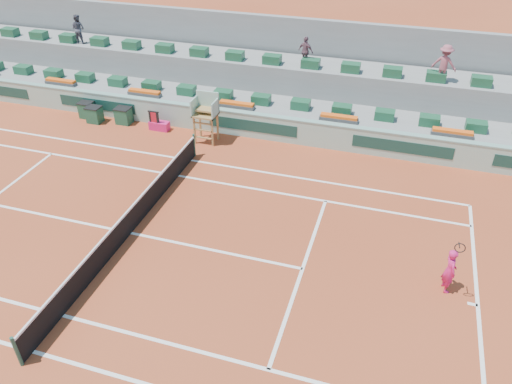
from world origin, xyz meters
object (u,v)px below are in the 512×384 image
at_px(player_bag, 159,126).
at_px(tennis_player, 450,270).
at_px(drink_cooler_a, 124,115).
at_px(umpire_chair, 206,111).

xyz_separation_m(player_bag, tennis_player, (13.63, -7.40, 0.59)).
height_order(player_bag, tennis_player, tennis_player).
bearing_deg(drink_cooler_a, player_bag, -3.91).
distance_m(player_bag, drink_cooler_a, 2.07).
height_order(drink_cooler_a, tennis_player, tennis_player).
relative_size(drink_cooler_a, tennis_player, 0.37).
bearing_deg(player_bag, drink_cooler_a, 176.09).
height_order(player_bag, umpire_chair, umpire_chair).
xyz_separation_m(drink_cooler_a, tennis_player, (15.68, -7.54, 0.38)).
distance_m(player_bag, umpire_chair, 3.04).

